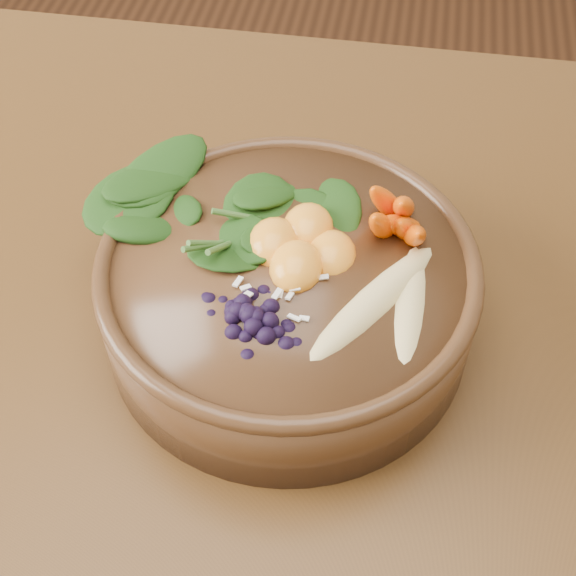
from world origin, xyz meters
name	(u,v)px	position (x,y,z in m)	size (l,w,h in m)	color
dining_table	(133,372)	(0.00, 0.00, 0.66)	(1.60, 0.90, 0.75)	#331C0C
stoneware_bowl	(288,296)	(0.15, 0.01, 0.79)	(0.30, 0.30, 0.08)	#52351E
kale_heap	(276,174)	(0.13, 0.08, 0.85)	(0.20, 0.18, 0.05)	#1E4013
carrot_cluster	(401,184)	(0.23, 0.07, 0.87)	(0.06, 0.06, 0.08)	#F75800
banana_halves	(394,289)	(0.23, -0.02, 0.85)	(0.11, 0.16, 0.03)	#E0CC84
mandarin_cluster	(302,233)	(0.16, 0.02, 0.85)	(0.09, 0.10, 0.03)	orange
blueberry_pile	(249,301)	(0.13, -0.05, 0.85)	(0.14, 0.10, 0.04)	black
coconut_flakes	(277,278)	(0.14, -0.01, 0.84)	(0.10, 0.07, 0.01)	white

